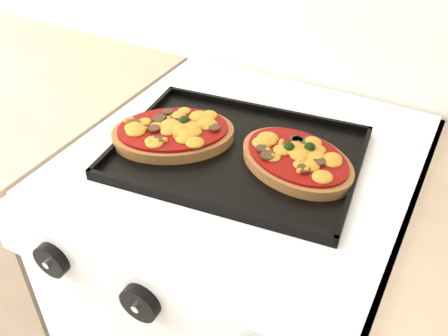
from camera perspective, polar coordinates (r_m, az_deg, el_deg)
The scene contains 7 objects.
stove at distance 1.23m, azimuth 1.96°, elevation -15.57°, with size 0.60×0.60×0.91m, color white.
control_panel at distance 0.75m, azimuth -8.59°, elevation -13.96°, with size 0.60×0.02×0.09m, color white.
knob_left at distance 0.83m, azimuth -19.10°, elevation -9.92°, with size 0.06×0.06×0.02m, color black.
knob_center at distance 0.74m, azimuth -9.56°, elevation -14.97°, with size 0.06×0.06×0.02m, color black.
baking_tray at distance 0.88m, azimuth 1.55°, elevation 1.85°, with size 0.42×0.31×0.02m, color black.
pizza_left at distance 0.91m, azimuth -5.85°, elevation 4.14°, with size 0.22×0.16×0.03m, color #985D34, non-canonical shape.
pizza_right at distance 0.85m, azimuth 8.32°, elevation 1.09°, with size 0.21×0.15×0.03m, color #985D34, non-canonical shape.
Camera 1 is at (0.33, 1.04, 1.44)m, focal length 40.00 mm.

